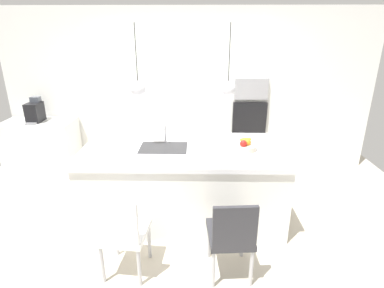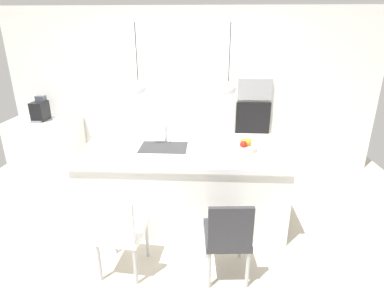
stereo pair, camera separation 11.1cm
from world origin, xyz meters
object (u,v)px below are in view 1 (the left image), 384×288
Objects in this scene: coffee_machine at (35,112)px; chair_near at (123,232)px; chair_middle at (231,234)px; oven at (249,119)px; fruit_bowl at (244,146)px; microwave at (251,89)px.

chair_near is (1.89, -2.30, -0.55)m from coffee_machine.
chair_middle is at bearing -38.46° from coffee_machine.
coffee_machine is 0.68× the size of oven.
coffee_machine is at bearing 157.10° from fruit_bowl.
chair_middle is (1.01, -0.00, -0.01)m from chair_near.
coffee_machine is at bearing -175.06° from oven.
microwave is at bearing 79.09° from fruit_bowl.
oven is 2.68m from chair_middle.
oven is at bearing 59.18° from chair_near.
coffee_machine reaches higher than chair_near.
chair_near is (-1.55, -2.60, -0.37)m from oven.
microwave is 0.96× the size of oven.
microwave is 0.50m from oven.
oven is at bearing 78.26° from chair_middle.
chair_middle is at bearing -101.74° from oven.
fruit_bowl is 0.33× the size of chair_middle.
chair_middle is (-0.23, -0.98, -0.51)m from fruit_bowl.
fruit_bowl is 0.51× the size of oven.
microwave reaches higher than chair_near.
microwave reaches higher than coffee_machine.
oven is at bearing 0.00° from microwave.
coffee_machine is 0.43× the size of chair_near.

